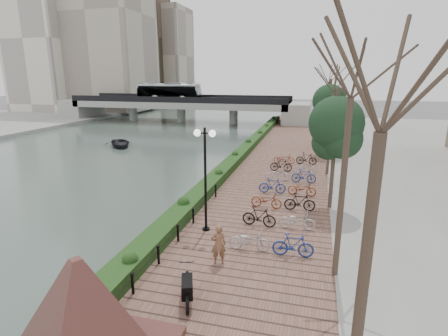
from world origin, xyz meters
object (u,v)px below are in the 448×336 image
(granite_monument, at_px, (83,317))
(boat, at_px, (120,143))
(lamppost, at_px, (205,158))
(pedestrian, at_px, (218,244))
(motorcycle, at_px, (187,286))

(granite_monument, distance_m, boat, 31.62)
(lamppost, distance_m, pedestrian, 4.13)
(pedestrian, relative_size, boat, 0.40)
(granite_monument, xyz_separation_m, pedestrian, (1.73, 5.78, -0.76))
(motorcycle, xyz_separation_m, boat, (-16.96, 24.18, -0.57))
(granite_monument, xyz_separation_m, boat, (-15.58, 27.47, -1.62))
(motorcycle, bearing_deg, pedestrian, 61.18)
(granite_monument, height_order, motorcycle, granite_monument)
(pedestrian, bearing_deg, motorcycle, 61.17)
(granite_monument, xyz_separation_m, motorcycle, (1.38, 3.28, -1.05))
(lamppost, relative_size, pedestrian, 3.05)
(pedestrian, bearing_deg, boat, -72.15)
(boat, bearing_deg, pedestrian, -91.31)
(granite_monument, height_order, boat, granite_monument)
(pedestrian, bearing_deg, granite_monument, 52.59)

